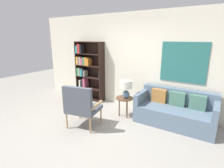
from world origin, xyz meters
TOP-DOWN VIEW (x-y plane):
  - ground_plane at (0.00, 0.00)m, footprint 14.00×14.00m
  - wall_back at (0.03, 2.03)m, footprint 6.40×0.08m
  - bookshelf at (-1.36, 1.85)m, footprint 1.00×0.30m
  - armchair at (-0.15, 0.20)m, footprint 0.79×0.76m
  - couch at (1.60, 1.59)m, footprint 1.78×0.84m
  - side_table at (0.39, 1.27)m, footprint 0.45×0.45m
  - table_lamp at (0.45, 1.24)m, footprint 0.29×0.29m

SIDE VIEW (x-z plane):
  - ground_plane at x=0.00m, z-range 0.00..0.00m
  - couch at x=1.60m, z-range -0.09..0.72m
  - side_table at x=0.39m, z-range 0.19..0.71m
  - armchair at x=-0.15m, z-range 0.07..1.08m
  - table_lamp at x=0.45m, z-range 0.58..1.04m
  - bookshelf at x=-1.36m, z-range -0.01..1.89m
  - wall_back at x=0.03m, z-range 0.00..2.70m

